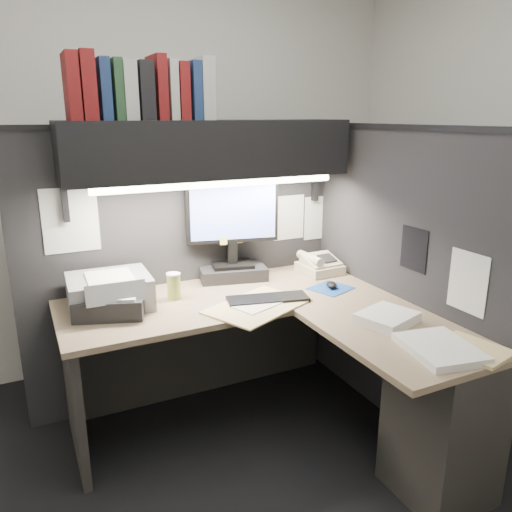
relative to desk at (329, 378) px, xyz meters
name	(u,v)px	position (x,y,z in m)	size (l,w,h in m)	color
floor	(250,481)	(-0.43, 0.00, -0.44)	(3.50, 3.50, 0.00)	black
wall_back	(153,166)	(-0.43, 1.50, 0.91)	(3.50, 0.04, 2.70)	silver
partition_back	(187,267)	(-0.40, 0.93, 0.36)	(1.90, 0.06, 1.60)	black
partition_right	(398,282)	(0.55, 0.18, 0.36)	(0.06, 1.50, 1.60)	black
desk	(329,378)	(0.00, 0.00, 0.00)	(1.70, 1.53, 0.73)	#847454
overhead_shelf	(210,149)	(-0.30, 0.75, 1.06)	(1.55, 0.34, 0.30)	black
task_light_tube	(221,184)	(-0.30, 0.61, 0.89)	(0.04, 0.04, 1.32)	white
monitor	(232,241)	(-0.15, 0.82, 0.52)	(0.54, 0.32, 0.58)	black
keyboard	(268,299)	(-0.13, 0.39, 0.30)	(0.43, 0.14, 0.02)	black
mousepad	(331,288)	(0.28, 0.41, 0.29)	(0.21, 0.19, 0.00)	navy
mouse	(332,285)	(0.28, 0.41, 0.31)	(0.06, 0.09, 0.03)	black
telephone	(320,265)	(0.38, 0.69, 0.33)	(0.23, 0.24, 0.09)	beige
coffee_cup	(174,287)	(-0.57, 0.64, 0.35)	(0.07, 0.07, 0.13)	#BDB54B
printer	(110,291)	(-0.89, 0.68, 0.37)	(0.40, 0.34, 0.16)	gray
notebook_stack	(111,304)	(-0.91, 0.58, 0.34)	(0.33, 0.27, 0.10)	black
open_folder	(258,306)	(-0.22, 0.34, 0.29)	(0.51, 0.33, 0.01)	#DCBF7B
paper_stack_a	(387,318)	(0.24, -0.11, 0.31)	(0.26, 0.22, 0.05)	white
paper_stack_b	(440,348)	(0.24, -0.44, 0.30)	(0.26, 0.33, 0.03)	white
manila_stack	(473,349)	(0.37, -0.49, 0.29)	(0.22, 0.27, 0.02)	#DCBF7B
binder_row	(141,90)	(-0.65, 0.75, 1.35)	(0.70, 0.26, 0.31)	maroon
pinned_papers	(275,232)	(0.00, 0.56, 0.61)	(1.76, 1.31, 0.51)	white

